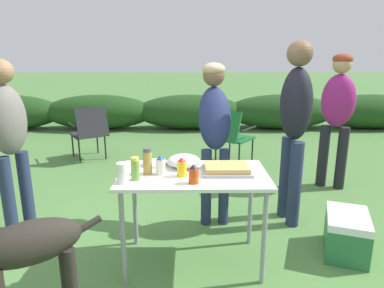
{
  "coord_description": "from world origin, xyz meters",
  "views": [
    {
      "loc": [
        -0.03,
        -2.4,
        1.59
      ],
      "look_at": [
        -0.01,
        0.28,
        0.89
      ],
      "focal_mm": 32.0,
      "sensor_mm": 36.0,
      "label": 1
    }
  ],
  "objects_px": {
    "paper_cup_stack": "(123,173)",
    "cooler_box": "(346,234)",
    "standing_person_in_navy_coat": "(215,123)",
    "standing_person_in_olive_jacket": "(9,133)",
    "camp_chair_near_hedge": "(90,130)",
    "mayo_bottle": "(161,165)",
    "standing_person_in_dark_puffer": "(338,108)",
    "camp_chair_green_behind_table": "(231,134)",
    "mixing_bowl": "(184,161)",
    "folding_table": "(193,183)",
    "relish_jar": "(135,169)",
    "dog": "(21,253)",
    "mustard_bottle": "(182,167)",
    "food_tray": "(227,169)",
    "plate_stack": "(155,164)",
    "spice_jar": "(147,161)",
    "standing_person_in_gray_fleece": "(295,117)",
    "hot_sauce_bottle": "(193,174)"
  },
  "relations": [
    {
      "from": "folding_table",
      "to": "standing_person_in_navy_coat",
      "type": "xyz_separation_m",
      "value": [
        0.21,
        0.74,
        0.31
      ]
    },
    {
      "from": "mayo_bottle",
      "to": "standing_person_in_navy_coat",
      "type": "distance_m",
      "value": 0.9
    },
    {
      "from": "mustard_bottle",
      "to": "cooler_box",
      "type": "xyz_separation_m",
      "value": [
        1.34,
        0.17,
        -0.64
      ]
    },
    {
      "from": "paper_cup_stack",
      "to": "relish_jar",
      "type": "xyz_separation_m",
      "value": [
        0.08,
        0.06,
        0.01
      ]
    },
    {
      "from": "paper_cup_stack",
      "to": "plate_stack",
      "type": "bearing_deg",
      "value": 64.97
    },
    {
      "from": "standing_person_in_gray_fleece",
      "to": "mayo_bottle",
      "type": "bearing_deg",
      "value": -68.04
    },
    {
      "from": "mustard_bottle",
      "to": "paper_cup_stack",
      "type": "bearing_deg",
      "value": -161.92
    },
    {
      "from": "mayo_bottle",
      "to": "dog",
      "type": "xyz_separation_m",
      "value": [
        -0.71,
        -0.72,
        -0.27
      ]
    },
    {
      "from": "mixing_bowl",
      "to": "camp_chair_green_behind_table",
      "type": "distance_m",
      "value": 2.43
    },
    {
      "from": "spice_jar",
      "to": "relish_jar",
      "type": "xyz_separation_m",
      "value": [
        -0.07,
        -0.13,
        -0.02
      ]
    },
    {
      "from": "camp_chair_green_behind_table",
      "to": "standing_person_in_gray_fleece",
      "type": "bearing_deg",
      "value": -40.54
    },
    {
      "from": "food_tray",
      "to": "standing_person_in_olive_jacket",
      "type": "relative_size",
      "value": 0.23
    },
    {
      "from": "folding_table",
      "to": "paper_cup_stack",
      "type": "bearing_deg",
      "value": -158.38
    },
    {
      "from": "food_tray",
      "to": "dog",
      "type": "xyz_separation_m",
      "value": [
        -1.2,
        -0.75,
        -0.23
      ]
    },
    {
      "from": "camp_chair_near_hedge",
      "to": "camp_chair_green_behind_table",
      "type": "bearing_deg",
      "value": -39.13
    },
    {
      "from": "dog",
      "to": "folding_table",
      "type": "bearing_deg",
      "value": -84.48
    },
    {
      "from": "mixing_bowl",
      "to": "standing_person_in_olive_jacket",
      "type": "bearing_deg",
      "value": 167.91
    },
    {
      "from": "paper_cup_stack",
      "to": "cooler_box",
      "type": "distance_m",
      "value": 1.88
    },
    {
      "from": "food_tray",
      "to": "mixing_bowl",
      "type": "xyz_separation_m",
      "value": [
        -0.32,
        0.13,
        0.02
      ]
    },
    {
      "from": "food_tray",
      "to": "folding_table",
      "type": "bearing_deg",
      "value": -175.51
    },
    {
      "from": "standing_person_in_olive_jacket",
      "to": "camp_chair_near_hedge",
      "type": "bearing_deg",
      "value": 23.73
    },
    {
      "from": "plate_stack",
      "to": "mixing_bowl",
      "type": "relative_size",
      "value": 0.77
    },
    {
      "from": "food_tray",
      "to": "hot_sauce_bottle",
      "type": "bearing_deg",
      "value": -138.93
    },
    {
      "from": "standing_person_in_navy_coat",
      "to": "dog",
      "type": "bearing_deg",
      "value": -131.37
    },
    {
      "from": "camp_chair_green_behind_table",
      "to": "hot_sauce_bottle",
      "type": "bearing_deg",
      "value": -64.44
    },
    {
      "from": "relish_jar",
      "to": "camp_chair_green_behind_table",
      "type": "relative_size",
      "value": 0.2
    },
    {
      "from": "food_tray",
      "to": "cooler_box",
      "type": "relative_size",
      "value": 0.65
    },
    {
      "from": "mayo_bottle",
      "to": "standing_person_in_dark_puffer",
      "type": "bearing_deg",
      "value": 39.07
    },
    {
      "from": "mixing_bowl",
      "to": "standing_person_in_dark_puffer",
      "type": "bearing_deg",
      "value": 38.4
    },
    {
      "from": "mayo_bottle",
      "to": "standing_person_in_olive_jacket",
      "type": "relative_size",
      "value": 0.09
    },
    {
      "from": "standing_person_in_navy_coat",
      "to": "cooler_box",
      "type": "relative_size",
      "value": 2.71
    },
    {
      "from": "folding_table",
      "to": "mayo_bottle",
      "type": "height_order",
      "value": "mayo_bottle"
    },
    {
      "from": "relish_jar",
      "to": "mayo_bottle",
      "type": "bearing_deg",
      "value": 35.35
    },
    {
      "from": "standing_person_in_navy_coat",
      "to": "camp_chair_green_behind_table",
      "type": "relative_size",
      "value": 1.83
    },
    {
      "from": "mixing_bowl",
      "to": "paper_cup_stack",
      "type": "xyz_separation_m",
      "value": [
        -0.41,
        -0.35,
        0.02
      ]
    },
    {
      "from": "folding_table",
      "to": "camp_chair_near_hedge",
      "type": "bearing_deg",
      "value": 119.52
    },
    {
      "from": "dog",
      "to": "standing_person_in_dark_puffer",
      "type": "bearing_deg",
      "value": -81.2
    },
    {
      "from": "mixing_bowl",
      "to": "cooler_box",
      "type": "distance_m",
      "value": 1.47
    },
    {
      "from": "paper_cup_stack",
      "to": "spice_jar",
      "type": "relative_size",
      "value": 0.73
    },
    {
      "from": "plate_stack",
      "to": "paper_cup_stack",
      "type": "relative_size",
      "value": 1.41
    },
    {
      "from": "spice_jar",
      "to": "standing_person_in_navy_coat",
      "type": "relative_size",
      "value": 0.13
    },
    {
      "from": "standing_person_in_olive_jacket",
      "to": "folding_table",
      "type": "bearing_deg",
      "value": -82.55
    },
    {
      "from": "standing_person_in_navy_coat",
      "to": "camp_chair_green_behind_table",
      "type": "xyz_separation_m",
      "value": [
        0.38,
        1.72,
        -0.5
      ]
    },
    {
      "from": "mustard_bottle",
      "to": "mayo_bottle",
      "type": "bearing_deg",
      "value": 164.02
    },
    {
      "from": "plate_stack",
      "to": "cooler_box",
      "type": "distance_m",
      "value": 1.67
    },
    {
      "from": "food_tray",
      "to": "mustard_bottle",
      "type": "bearing_deg",
      "value": -166.39
    },
    {
      "from": "food_tray",
      "to": "relish_jar",
      "type": "height_order",
      "value": "relish_jar"
    },
    {
      "from": "paper_cup_stack",
      "to": "mustard_bottle",
      "type": "bearing_deg",
      "value": 18.08
    },
    {
      "from": "spice_jar",
      "to": "standing_person_in_gray_fleece",
      "type": "bearing_deg",
      "value": 28.55
    },
    {
      "from": "standing_person_in_olive_jacket",
      "to": "cooler_box",
      "type": "distance_m",
      "value": 2.96
    }
  ]
}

